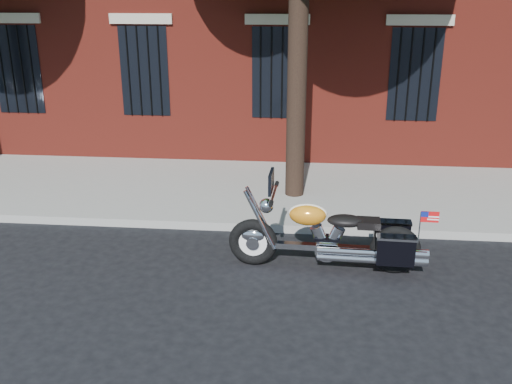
{
  "coord_description": "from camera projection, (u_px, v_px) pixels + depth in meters",
  "views": [
    {
      "loc": [
        0.74,
        -7.7,
        4.0
      ],
      "look_at": [
        -0.06,
        0.8,
        0.92
      ],
      "focal_mm": 40.0,
      "sensor_mm": 36.0,
      "label": 1
    }
  ],
  "objects": [
    {
      "name": "curb",
      "position": [
        263.0,
        227.0,
        9.9
      ],
      "size": [
        40.0,
        0.16,
        0.15
      ],
      "primitive_type": "cube",
      "color": "gray",
      "rests_on": "ground"
    },
    {
      "name": "sidewalk",
      "position": [
        270.0,
        191.0,
        11.66
      ],
      "size": [
        40.0,
        3.6,
        0.15
      ],
      "primitive_type": "cube",
      "color": "gray",
      "rests_on": "ground"
    },
    {
      "name": "ground",
      "position": [
        255.0,
        267.0,
        8.63
      ],
      "size": [
        120.0,
        120.0,
        0.0
      ],
      "primitive_type": "plane",
      "color": "black",
      "rests_on": "ground"
    },
    {
      "name": "motorcycle",
      "position": [
        334.0,
        238.0,
        8.4
      ],
      "size": [
        2.96,
        0.88,
        1.5
      ],
      "rotation": [
        0.0,
        0.0,
        -0.03
      ],
      "color": "black",
      "rests_on": "ground"
    }
  ]
}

